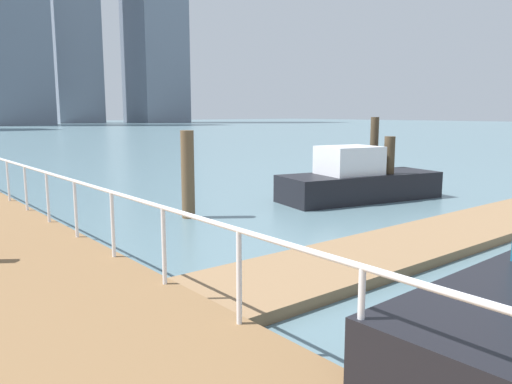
% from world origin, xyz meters
% --- Properties ---
extents(ground_plane, '(300.00, 300.00, 0.00)m').
position_xyz_m(ground_plane, '(0.00, 20.00, 0.00)').
color(ground_plane, slate).
extents(floating_dock, '(13.23, 2.00, 0.18)m').
position_xyz_m(floating_dock, '(3.12, 8.28, 0.09)').
color(floating_dock, '#93704C').
rests_on(floating_dock, ground_plane).
extents(boardwalk_railing, '(0.06, 30.00, 1.08)m').
position_xyz_m(boardwalk_railing, '(-3.15, 10.16, 1.24)').
color(boardwalk_railing, white).
rests_on(boardwalk_railing, boardwalk).
extents(dock_piling_1, '(0.28, 0.28, 2.54)m').
position_xyz_m(dock_piling_1, '(7.63, 13.46, 1.27)').
color(dock_piling_1, '#473826').
rests_on(dock_piling_1, ground_plane).
extents(dock_piling_2, '(0.32, 0.32, 1.97)m').
position_xyz_m(dock_piling_2, '(6.57, 12.05, 0.98)').
color(dock_piling_2, '#473826').
rests_on(dock_piling_2, ground_plane).
extents(dock_piling_4, '(0.34, 0.34, 2.24)m').
position_xyz_m(dock_piling_4, '(0.36, 13.65, 1.12)').
color(dock_piling_4, brown).
rests_on(dock_piling_4, ground_plane).
extents(moored_boat_1, '(5.42, 2.82, 1.68)m').
position_xyz_m(moored_boat_1, '(5.86, 12.67, 0.59)').
color(moored_boat_1, black).
rests_on(moored_boat_1, ground_plane).
extents(skyline_tower_5, '(13.49, 14.09, 63.14)m').
position_xyz_m(skyline_tower_5, '(59.65, 126.98, 31.57)').
color(skyline_tower_5, slate).
rests_on(skyline_tower_5, ground_plane).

